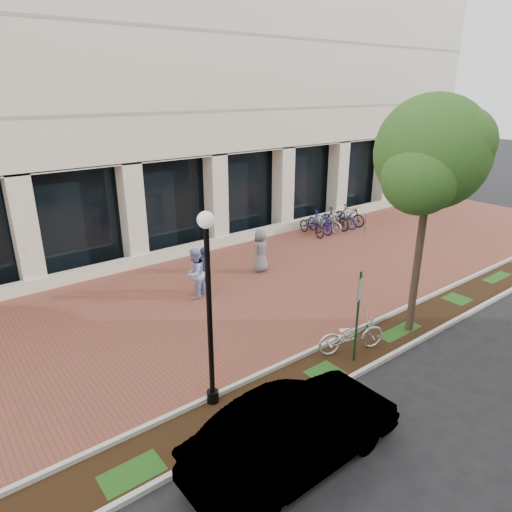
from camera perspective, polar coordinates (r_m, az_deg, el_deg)
ground at (r=16.64m, az=-1.33°, el=-4.25°), size 120.00×120.00×0.00m
brick_plaza at (r=16.64m, az=-1.33°, el=-4.23°), size 40.00×9.00×0.01m
planting_strip at (r=13.28m, az=12.56°, el=-11.60°), size 40.00×1.50×0.01m
curb_plaza_side at (r=13.66m, az=10.15°, el=-10.17°), size 40.00×0.12×0.12m
curb_street_side at (r=12.87m, az=15.17°, el=-12.67°), size 40.00×0.12×0.12m
near_office_building at (r=24.58m, az=-18.03°, el=26.76°), size 40.00×12.12×16.00m
parking_sign at (r=12.07m, az=12.72°, el=-6.14°), size 0.34×0.07×2.60m
lamppost at (r=9.88m, az=-5.90°, el=-5.74°), size 0.36×0.36×4.60m
street_tree at (r=13.26m, az=21.04°, el=11.18°), size 3.65×3.04×6.83m
locked_bicycle at (r=13.00m, az=11.83°, el=-9.60°), size 2.11×1.33×1.05m
pedestrian_left at (r=16.25m, az=-6.53°, el=-1.73°), size 0.66×0.46×1.71m
pedestrian_mid at (r=15.84m, az=-7.67°, el=-2.18°), size 1.11×1.03×1.81m
pedestrian_right at (r=17.99m, az=0.57°, el=0.68°), size 0.96×0.74×1.74m
bollard at (r=23.59m, az=13.53°, el=4.03°), size 0.12×0.12×1.04m
bike_rack_cluster at (r=23.74m, az=9.36°, el=4.42°), size 3.58×1.96×1.11m
sedan_near_curb at (r=9.35m, az=5.01°, el=-21.09°), size 4.53×1.65×1.48m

